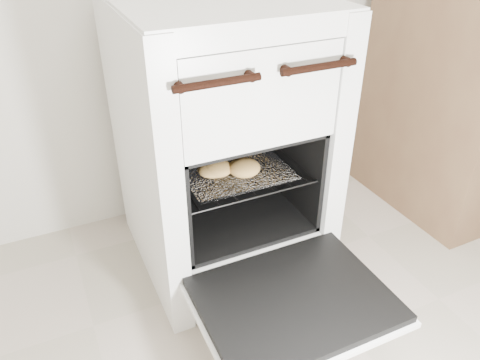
% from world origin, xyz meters
% --- Properties ---
extents(stove, '(0.55, 0.61, 0.85)m').
position_xyz_m(stove, '(-0.18, 1.19, 0.41)').
color(stove, silver).
rests_on(stove, ground).
extents(oven_door, '(0.50, 0.39, 0.03)m').
position_xyz_m(oven_door, '(-0.18, 0.73, 0.18)').
color(oven_door, black).
rests_on(oven_door, stove).
extents(oven_rack, '(0.40, 0.39, 0.01)m').
position_xyz_m(oven_rack, '(-0.18, 1.13, 0.37)').
color(oven_rack, black).
rests_on(oven_rack, stove).
extents(foil_sheet, '(0.31, 0.28, 0.01)m').
position_xyz_m(foil_sheet, '(-0.18, 1.11, 0.38)').
color(foil_sheet, white).
rests_on(foil_sheet, oven_rack).
extents(baked_rolls, '(0.23, 0.25, 0.05)m').
position_xyz_m(baked_rolls, '(-0.20, 1.11, 0.40)').
color(baked_rolls, tan).
rests_on(baked_rolls, foil_sheet).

